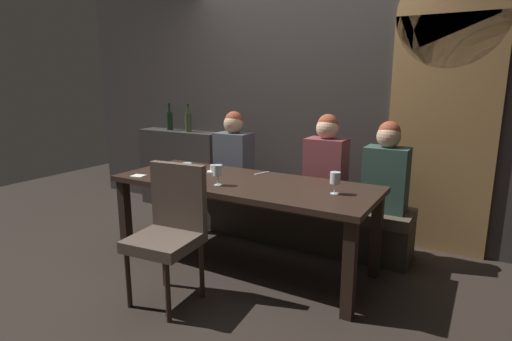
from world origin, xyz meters
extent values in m
plane|color=black|center=(0.00, 0.00, 0.00)|extent=(9.00, 9.00, 0.00)
cube|color=#383330|center=(0.00, 1.22, 1.50)|extent=(6.00, 0.12, 3.00)
cube|color=olive|center=(1.35, 1.15, 1.05)|extent=(0.90, 0.05, 2.10)
cylinder|color=#A07545|center=(1.35, 1.15, 2.10)|extent=(0.90, 0.05, 0.90)
cube|color=#2F2B29|center=(-1.55, 1.04, 0.47)|extent=(1.10, 0.28, 0.95)
cube|color=black|center=(-1.03, -0.35, 0.35)|extent=(0.08, 0.08, 0.69)
cube|color=black|center=(1.03, -0.35, 0.35)|extent=(0.08, 0.08, 0.69)
cube|color=black|center=(-1.03, 0.35, 0.35)|extent=(0.08, 0.08, 0.69)
cube|color=black|center=(1.03, 0.35, 0.35)|extent=(0.08, 0.08, 0.69)
cube|color=#302119|center=(0.00, 0.00, 0.72)|extent=(2.20, 0.84, 0.04)
cube|color=#312A23|center=(0.00, 0.70, 0.17)|extent=(2.50, 0.40, 0.35)
cube|color=#473D33|center=(0.00, 0.70, 0.40)|extent=(2.50, 0.44, 0.10)
cylinder|color=#302119|center=(-0.33, -0.98, 0.21)|extent=(0.04, 0.04, 0.42)
cylinder|color=#302119|center=(0.03, -0.98, 0.21)|extent=(0.04, 0.04, 0.42)
cylinder|color=#302119|center=(-0.33, -0.62, 0.21)|extent=(0.04, 0.04, 0.42)
cylinder|color=#302119|center=(0.03, -0.62, 0.21)|extent=(0.04, 0.04, 0.42)
cube|color=brown|center=(-0.15, -0.80, 0.46)|extent=(0.48, 0.48, 0.08)
cube|color=brown|center=(-0.17, -0.61, 0.74)|extent=(0.44, 0.10, 0.48)
cube|color=#4C515B|center=(-0.53, 0.68, 0.74)|extent=(0.36, 0.24, 0.58)
sphere|color=tan|center=(-0.53, 0.68, 1.12)|extent=(0.20, 0.20, 0.20)
sphere|color=brown|center=(-0.53, 0.69, 1.16)|extent=(0.18, 0.18, 0.18)
cube|color=brown|center=(0.46, 0.69, 0.75)|extent=(0.36, 0.24, 0.59)
sphere|color=#DBB293|center=(0.46, 0.69, 1.13)|extent=(0.20, 0.20, 0.20)
sphere|color=brown|center=(0.46, 0.70, 1.17)|extent=(0.18, 0.18, 0.18)
cube|color=#2D473D|center=(1.00, 0.71, 0.73)|extent=(0.36, 0.24, 0.55)
sphere|color=tan|center=(1.00, 0.71, 1.10)|extent=(0.20, 0.20, 0.20)
sphere|color=brown|center=(1.00, 0.72, 1.13)|extent=(0.18, 0.18, 0.18)
cylinder|color=black|center=(-1.71, 1.05, 1.06)|extent=(0.08, 0.08, 0.22)
cylinder|color=black|center=(-1.71, 1.05, 1.21)|extent=(0.03, 0.03, 0.09)
cylinder|color=black|center=(-1.71, 1.05, 1.27)|extent=(0.03, 0.03, 0.02)
cylinder|color=#384728|center=(-1.40, 1.03, 1.06)|extent=(0.08, 0.08, 0.22)
cylinder|color=#384728|center=(-1.40, 1.03, 1.21)|extent=(0.03, 0.03, 0.09)
cylinder|color=black|center=(-1.40, 1.03, 1.27)|extent=(0.03, 0.03, 0.02)
cylinder|color=silver|center=(0.79, 0.01, 0.74)|extent=(0.06, 0.06, 0.00)
cylinder|color=silver|center=(0.79, 0.01, 0.78)|extent=(0.01, 0.01, 0.07)
cylinder|color=silver|center=(0.79, 0.01, 0.86)|extent=(0.08, 0.08, 0.08)
cylinder|color=gold|center=(0.79, 0.01, 0.83)|extent=(0.07, 0.07, 0.02)
cylinder|color=silver|center=(-0.10, -0.21, 0.74)|extent=(0.06, 0.06, 0.00)
cylinder|color=silver|center=(-0.10, -0.21, 0.78)|extent=(0.01, 0.01, 0.07)
cylinder|color=silver|center=(-0.10, -0.21, 0.86)|extent=(0.08, 0.08, 0.08)
cylinder|color=silver|center=(-0.36, -0.27, 0.74)|extent=(0.06, 0.06, 0.00)
cylinder|color=silver|center=(-0.36, -0.27, 0.78)|extent=(0.01, 0.01, 0.07)
cylinder|color=silver|center=(-0.36, -0.27, 0.86)|extent=(0.08, 0.08, 0.08)
cylinder|color=white|center=(-0.41, 0.16, 0.74)|extent=(0.12, 0.12, 0.01)
cylinder|color=white|center=(-0.41, 0.16, 0.78)|extent=(0.06, 0.06, 0.06)
cylinder|color=brown|center=(-0.41, 0.16, 0.80)|extent=(0.05, 0.05, 0.01)
cube|color=silver|center=(0.00, 0.32, 0.74)|extent=(0.07, 0.17, 0.01)
cube|color=silver|center=(-0.87, -0.31, 0.74)|extent=(0.12, 0.12, 0.01)
camera|label=1|loc=(1.73, -2.79, 1.56)|focal=28.71mm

